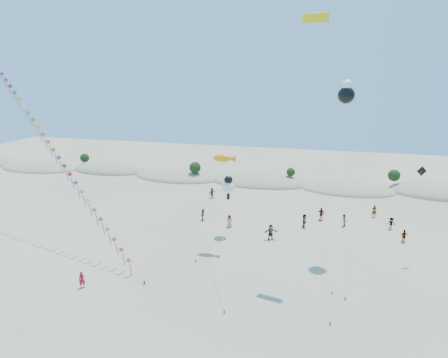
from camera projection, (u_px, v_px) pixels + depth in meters
ground at (164, 338)px, 28.93m from camera, size 160.00×160.00×0.00m
dune_ridge at (264, 182)px, 70.76m from camera, size 145.30×11.49×5.57m
kite_train at (49, 144)px, 44.63m from camera, size 30.08×15.73×22.94m
fish_kite at (224, 159)px, 42.00m from camera, size 4.68×13.56×11.05m
cartoon_kite_low at (228, 186)px, 46.31m from camera, size 2.48×9.15×7.66m
cartoon_kite_high at (346, 93)px, 38.67m from camera, size 2.00×11.07×19.20m
parafoil_kite at (316, 23)px, 33.77m from camera, size 4.18×10.51×25.05m
dark_kite at (401, 200)px, 38.03m from camera, size 9.15×10.08×10.44m
flyer_foreground at (82, 280)px, 35.60m from camera, size 0.71×0.66×1.62m
beachgoers at (292, 218)px, 50.81m from camera, size 28.40×15.07×1.91m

